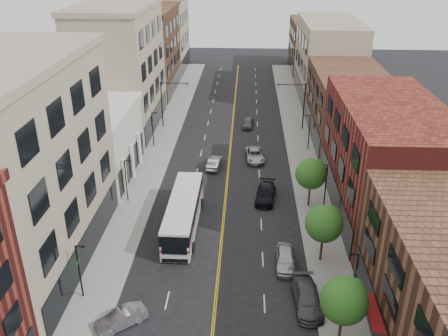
% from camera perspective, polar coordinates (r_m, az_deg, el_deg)
% --- Properties ---
extents(sidewalk_left, '(4.00, 110.00, 0.15)m').
position_cam_1_polar(sidewalk_left, '(64.25, -8.35, 0.87)').
color(sidewalk_left, gray).
rests_on(sidewalk_left, ground).
extents(sidewalk_right, '(4.00, 110.00, 0.15)m').
position_cam_1_polar(sidewalk_right, '(63.56, 9.64, 0.49)').
color(sidewalk_right, gray).
rests_on(sidewalk_right, ground).
extents(bldg_l_tanoffice, '(10.00, 22.00, 18.00)m').
position_cam_1_polar(bldg_l_tanoffice, '(43.82, -23.43, -0.46)').
color(bldg_l_tanoffice, gray).
rests_on(bldg_l_tanoffice, ground).
extents(bldg_l_white, '(10.00, 14.00, 8.00)m').
position_cam_1_polar(bldg_l_white, '(60.93, -15.75, 2.76)').
color(bldg_l_white, silver).
rests_on(bldg_l_white, ground).
extents(bldg_l_far_a, '(10.00, 20.00, 18.00)m').
position_cam_1_polar(bldg_l_far_a, '(74.88, -12.33, 11.39)').
color(bldg_l_far_a, gray).
rests_on(bldg_l_far_a, ground).
extents(bldg_l_far_b, '(10.00, 20.00, 15.00)m').
position_cam_1_polar(bldg_l_far_b, '(94.17, -9.23, 13.57)').
color(bldg_l_far_b, '#553422').
rests_on(bldg_l_far_b, ground).
extents(bldg_l_far_c, '(10.00, 16.00, 20.00)m').
position_cam_1_polar(bldg_l_far_c, '(111.13, -7.44, 16.81)').
color(bldg_l_far_c, gray).
rests_on(bldg_l_far_c, ground).
extents(bldg_r_mid, '(10.00, 22.00, 12.00)m').
position_cam_1_polar(bldg_r_mid, '(52.73, 18.91, 1.05)').
color(bldg_r_mid, maroon).
rests_on(bldg_r_mid, ground).
extents(bldg_r_far_a, '(10.00, 20.00, 10.00)m').
position_cam_1_polar(bldg_r_far_a, '(72.13, 14.68, 7.29)').
color(bldg_r_far_a, '#553422').
rests_on(bldg_r_far_a, ground).
extents(bldg_r_far_b, '(10.00, 22.00, 14.00)m').
position_cam_1_polar(bldg_r_far_b, '(91.55, 12.40, 12.65)').
color(bldg_r_far_b, gray).
rests_on(bldg_r_far_b, ground).
extents(bldg_r_far_c, '(10.00, 18.00, 11.00)m').
position_cam_1_polar(bldg_r_far_c, '(111.22, 10.79, 14.24)').
color(bldg_r_far_c, '#553422').
rests_on(bldg_r_far_c, ground).
extents(tree_r_1, '(3.40, 3.40, 5.59)m').
position_cam_1_polar(tree_r_1, '(35.37, 14.39, -15.04)').
color(tree_r_1, black).
rests_on(tree_r_1, sidewalk_right).
extents(tree_r_2, '(3.40, 3.40, 5.59)m').
position_cam_1_polar(tree_r_2, '(43.31, 12.05, -6.43)').
color(tree_r_2, black).
rests_on(tree_r_2, sidewalk_right).
extents(tree_r_3, '(3.40, 3.40, 5.59)m').
position_cam_1_polar(tree_r_3, '(51.97, 10.52, -0.58)').
color(tree_r_3, black).
rests_on(tree_r_3, sidewalk_right).
extents(lamp_l_1, '(0.81, 0.55, 5.05)m').
position_cam_1_polar(lamp_l_1, '(40.59, -17.00, -11.48)').
color(lamp_l_1, black).
rests_on(lamp_l_1, sidewalk_left).
extents(lamp_l_2, '(0.81, 0.55, 5.05)m').
position_cam_1_polar(lamp_l_2, '(53.57, -11.67, -1.24)').
color(lamp_l_2, black).
rests_on(lamp_l_2, sidewalk_left).
extents(lamp_l_3, '(0.81, 0.55, 5.05)m').
position_cam_1_polar(lamp_l_3, '(67.84, -8.54, 4.88)').
color(lamp_l_3, black).
rests_on(lamp_l_3, sidewalk_left).
extents(lamp_r_1, '(0.81, 0.55, 5.05)m').
position_cam_1_polar(lamp_r_1, '(39.39, 15.45, -12.54)').
color(lamp_r_1, black).
rests_on(lamp_r_1, sidewalk_right).
extents(lamp_r_2, '(0.81, 0.55, 5.05)m').
position_cam_1_polar(lamp_r_2, '(52.66, 12.11, -1.77)').
color(lamp_r_2, black).
rests_on(lamp_r_2, sidewalk_right).
extents(lamp_r_3, '(0.81, 0.55, 5.05)m').
position_cam_1_polar(lamp_r_3, '(67.13, 10.19, 4.52)').
color(lamp_r_3, black).
rests_on(lamp_r_3, sidewalk_right).
extents(signal_mast_left, '(4.49, 0.18, 7.20)m').
position_cam_1_polar(signal_mast_left, '(74.61, -6.96, 8.26)').
color(signal_mast_left, black).
rests_on(signal_mast_left, sidewalk_left).
extents(signal_mast_right, '(4.49, 0.18, 7.20)m').
position_cam_1_polar(signal_mast_right, '(74.00, 9.07, 7.99)').
color(signal_mast_right, black).
rests_on(signal_mast_right, sidewalk_right).
extents(city_bus, '(3.11, 12.68, 3.25)m').
position_cam_1_polar(city_bus, '(48.51, -4.91, -5.24)').
color(city_bus, silver).
rests_on(city_bus, ground).
extents(car_angle_b, '(4.04, 3.61, 1.33)m').
position_cam_1_polar(car_angle_b, '(38.81, -12.27, -17.27)').
color(car_angle_b, '#A2A5AA').
rests_on(car_angle_b, ground).
extents(car_parked_mid, '(2.43, 5.34, 1.52)m').
position_cam_1_polar(car_parked_mid, '(40.09, 9.97, -15.20)').
color(car_parked_mid, '#414145').
rests_on(car_parked_mid, ground).
extents(car_parked_far, '(1.92, 4.49, 1.51)m').
position_cam_1_polar(car_parked_far, '(44.00, 7.41, -10.77)').
color(car_parked_far, '#A8AAB0').
rests_on(car_parked_far, ground).
extents(car_lane_behind, '(2.03, 4.44, 1.41)m').
position_cam_1_polar(car_lane_behind, '(61.55, -1.14, 0.65)').
color(car_lane_behind, '#515056').
rests_on(car_lane_behind, ground).
extents(car_lane_a, '(2.70, 5.37, 1.50)m').
position_cam_1_polar(car_lane_a, '(54.18, 5.04, -3.10)').
color(car_lane_a, black).
rests_on(car_lane_a, ground).
extents(car_lane_b, '(2.91, 5.33, 1.42)m').
position_cam_1_polar(car_lane_b, '(63.90, 3.71, 1.58)').
color(car_lane_b, '#A0A3A7').
rests_on(car_lane_b, ground).
extents(car_lane_c, '(1.97, 4.14, 1.37)m').
position_cam_1_polar(car_lane_c, '(75.46, 2.88, 5.44)').
color(car_lane_c, '#525257').
rests_on(car_lane_c, ground).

